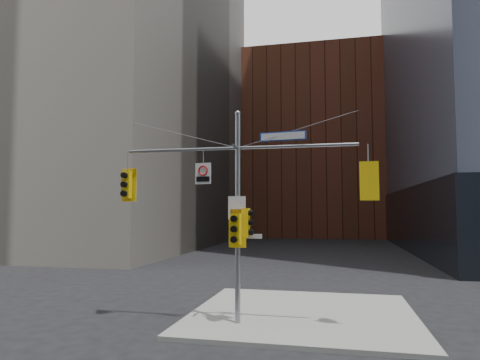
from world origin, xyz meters
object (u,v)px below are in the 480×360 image
at_px(traffic_light_pole_side, 247,222).
at_px(regulatory_sign_arm, 203,173).
at_px(traffic_light_pole_front, 236,229).
at_px(traffic_light_west_arm, 127,185).
at_px(traffic_light_east_arm, 369,181).
at_px(signal_assembly, 238,194).
at_px(street_sign_blade, 283,136).

distance_m(traffic_light_pole_side, regulatory_sign_arm, 2.30).
height_order(traffic_light_pole_side, traffic_light_pole_front, traffic_light_pole_side).
distance_m(traffic_light_west_arm, traffic_light_pole_side, 4.63).
relative_size(traffic_light_west_arm, traffic_light_east_arm, 0.98).
relative_size(traffic_light_pole_side, regulatory_sign_arm, 1.30).
xyz_separation_m(traffic_light_pole_side, regulatory_sign_arm, (-1.55, -0.02, 1.70)).
relative_size(signal_assembly, traffic_light_pole_side, 8.39).
bearing_deg(traffic_light_west_arm, regulatory_sign_arm, 4.63).
height_order(traffic_light_west_arm, traffic_light_pole_front, traffic_light_west_arm).
bearing_deg(traffic_light_west_arm, traffic_light_east_arm, 5.21).
xyz_separation_m(traffic_light_west_arm, traffic_light_pole_side, (4.43, -0.01, -1.33)).
bearing_deg(traffic_light_east_arm, signal_assembly, -2.72).
relative_size(traffic_light_east_arm, traffic_light_pole_front, 0.98).
xyz_separation_m(street_sign_blade, regulatory_sign_arm, (-2.77, -0.02, -1.18)).
height_order(traffic_light_west_arm, regulatory_sign_arm, regulatory_sign_arm).
distance_m(signal_assembly, street_sign_blade, 2.48).
relative_size(signal_assembly, traffic_light_pole_front, 6.36).
bearing_deg(regulatory_sign_arm, traffic_light_pole_side, 7.75).
xyz_separation_m(traffic_light_pole_side, traffic_light_pole_front, (-0.32, -0.27, -0.20)).
distance_m(signal_assembly, regulatory_sign_arm, 1.44).
distance_m(street_sign_blade, regulatory_sign_arm, 3.01).
height_order(traffic_light_pole_front, street_sign_blade, street_sign_blade).
bearing_deg(regulatory_sign_arm, traffic_light_pole_front, -4.51).
bearing_deg(street_sign_blade, traffic_light_pole_front, -163.32).
bearing_deg(traffic_light_pole_side, traffic_light_west_arm, 94.56).
bearing_deg(traffic_light_west_arm, traffic_light_pole_front, 1.40).
relative_size(signal_assembly, traffic_light_east_arm, 6.50).
relative_size(signal_assembly, regulatory_sign_arm, 10.91).
xyz_separation_m(traffic_light_west_arm, street_sign_blade, (5.66, -0.01, 1.55)).
bearing_deg(signal_assembly, traffic_light_west_arm, 179.82).
xyz_separation_m(signal_assembly, regulatory_sign_arm, (-1.23, -0.02, 0.76)).
bearing_deg(traffic_light_pole_front, traffic_light_west_arm, -179.12).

